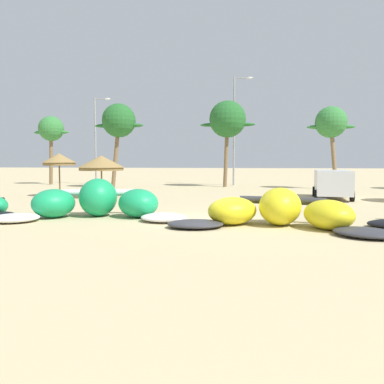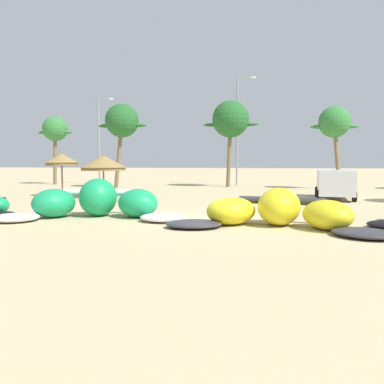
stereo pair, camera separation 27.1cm
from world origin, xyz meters
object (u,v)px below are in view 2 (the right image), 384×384
Objects in this scene: beach_umbrella_middle at (103,163)px; parked_van at (334,182)px; kite_left_of_center at (278,212)px; beach_umbrella_near_van at (62,159)px; lamppost_west_center at (239,126)px; palm_left at (122,122)px; kite_left at (96,203)px; palm_center_left at (334,123)px; palm_leftmost at (55,130)px; lamppost_west at (100,136)px; palm_left_of_gap at (231,120)px.

beach_umbrella_middle is 0.56× the size of parked_van.
kite_left_of_center is at bearing -43.33° from beach_umbrella_middle.
lamppost_west_center is at bearing 51.92° from beach_umbrella_near_van.
beach_umbrella_near_van is 9.91m from palm_left.
palm_left is (-5.37, 18.81, 5.40)m from kite_left.
palm_center_left reaches higher than beach_umbrella_middle.
lamppost_west_center reaches higher than parked_van.
beach_umbrella_middle is 20.15m from palm_center_left.
parked_van is 0.71× the size of palm_left.
palm_leftmost is at bearing 154.78° from parked_van.
beach_umbrella_middle is at bearing -77.81° from palm_left.
lamppost_west is at bearing 169.92° from palm_center_left.
beach_umbrella_near_van is at bearing -176.55° from parked_van.
lamppost_west is at bearing 129.31° from palm_left.
lamppost_west is 14.54m from lamppost_west_center.
lamppost_west_center is (-8.43, 4.41, 0.28)m from palm_center_left.
kite_left is 22.86m from palm_left_of_gap.
kite_left is 0.91× the size of lamppost_west.
palm_center_left reaches higher than parked_van.
kite_left is at bearing -123.97° from palm_center_left.
palm_left_of_gap reaches higher than palm_leftmost.
kite_left_of_center is 1.00× the size of palm_left_of_gap.
beach_umbrella_near_van is 22.62m from palm_center_left.
lamppost_west is (-17.23, 25.26, 4.52)m from kite_left_of_center.
palm_left reaches higher than kite_left_of_center.
palm_left_of_gap is at bearing 78.75° from kite_left.
palm_left_of_gap reaches higher than beach_umbrella_near_van.
beach_umbrella_middle is (3.30, -0.64, -0.24)m from beach_umbrella_near_van.
parked_van is 29.09m from palm_leftmost.
beach_umbrella_near_van is (-6.54, 9.60, 1.92)m from kite_left.
palm_left_of_gap is at bearing 98.27° from kite_left_of_center.
beach_umbrella_middle is at bearing 136.67° from kite_left_of_center.
beach_umbrella_near_van is 0.55× the size of parked_van.
palm_left is 10.11m from palm_left_of_gap.
kite_left_of_center is at bearing -55.71° from lamppost_west.
kite_left_of_center is 24.60m from palm_left.
kite_left_of_center is at bearing -9.81° from kite_left.
kite_left is 25.34m from lamppost_west_center.
palm_left_of_gap is (-7.52, 11.00, 5.24)m from parked_van.
palm_left_of_gap reaches higher than palm_center_left.
parked_van is at bearing 3.45° from beach_umbrella_near_van.
palm_center_left is at bearing -10.08° from lamppost_west.
lamppost_west_center is at bearing 61.86° from beach_umbrella_middle.
kite_left is at bearing -55.73° from beach_umbrella_near_van.
parked_van is 0.67× the size of palm_left_of_gap.
palm_left_of_gap is at bearing 124.37° from parked_van.
palm_leftmost is (-10.90, 13.98, 3.38)m from beach_umbrella_middle.
kite_left_of_center is (7.67, -1.33, -0.09)m from kite_left.
beach_umbrella_middle is 0.28× the size of lamppost_west_center.
kite_left_of_center is 26.30m from lamppost_west_center.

